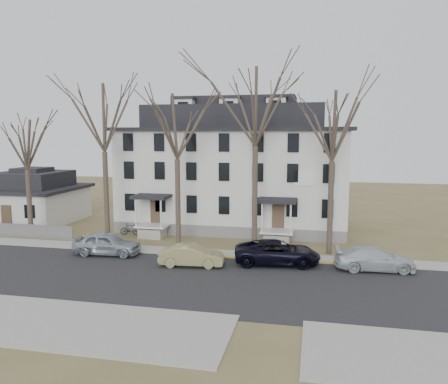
% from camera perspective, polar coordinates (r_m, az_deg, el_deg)
% --- Properties ---
extents(ground, '(120.00, 120.00, 0.00)m').
position_cam_1_polar(ground, '(24.37, -1.67, -13.29)').
color(ground, olive).
rests_on(ground, ground).
extents(main_road, '(120.00, 10.00, 0.04)m').
position_cam_1_polar(main_road, '(26.20, -0.63, -11.77)').
color(main_road, '#27272A').
rests_on(main_road, ground).
extents(far_sidewalk, '(120.00, 2.00, 0.08)m').
position_cam_1_polar(far_sidewalk, '(31.81, 1.73, -8.26)').
color(far_sidewalk, '#A09F97').
rests_on(far_sidewalk, ground).
extents(near_sidewalk_left, '(20.00, 5.00, 0.08)m').
position_cam_1_polar(near_sidewalk_left, '(23.39, -24.99, -14.94)').
color(near_sidewalk_left, '#A09F97').
rests_on(near_sidewalk_left, ground).
extents(yellow_curb, '(14.00, 0.25, 0.06)m').
position_cam_1_polar(yellow_curb, '(30.50, 10.83, -9.10)').
color(yellow_curb, gold).
rests_on(yellow_curb, ground).
extents(boarding_house, '(20.80, 12.36, 12.05)m').
position_cam_1_polar(boarding_house, '(40.89, 1.45, 2.94)').
color(boarding_house, slate).
rests_on(boarding_house, ground).
extents(small_house, '(8.70, 8.70, 5.00)m').
position_cam_1_polar(small_house, '(47.36, -23.58, -0.87)').
color(small_house, silver).
rests_on(small_house, ground).
extents(tree_far_left, '(8.40, 8.40, 13.72)m').
position_cam_1_polar(tree_far_left, '(35.92, -15.49, 9.96)').
color(tree_far_left, '#473B31').
rests_on(tree_far_left, ground).
extents(tree_mid_left, '(7.80, 7.80, 12.74)m').
position_cam_1_polar(tree_mid_left, '(33.58, -6.19, 9.10)').
color(tree_mid_left, '#473B31').
rests_on(tree_mid_left, ground).
extents(tree_center, '(9.00, 9.00, 14.70)m').
position_cam_1_polar(tree_center, '(32.32, 4.16, 11.82)').
color(tree_center, '#473B31').
rests_on(tree_center, ground).
extents(tree_mid_right, '(7.80, 7.80, 12.74)m').
position_cam_1_polar(tree_mid_right, '(31.97, 14.08, 9.00)').
color(tree_mid_right, '#473B31').
rests_on(tree_mid_right, ground).
extents(tree_bungalow, '(6.60, 6.60, 10.78)m').
position_cam_1_polar(tree_bungalow, '(39.56, -24.47, 6.09)').
color(tree_bungalow, '#473B31').
rests_on(tree_bungalow, ground).
extents(car_silver, '(4.96, 2.29, 1.65)m').
position_cam_1_polar(car_silver, '(32.73, -15.05, -6.58)').
color(car_silver, '#9FADB8').
rests_on(car_silver, ground).
extents(car_tan, '(4.40, 1.94, 1.40)m').
position_cam_1_polar(car_tan, '(29.14, -4.26, -8.34)').
color(car_tan, '#9B905C').
rests_on(car_tan, ground).
extents(car_navy, '(5.95, 3.26, 1.58)m').
position_cam_1_polar(car_navy, '(29.66, 6.98, -7.90)').
color(car_navy, black).
rests_on(car_navy, ground).
extents(car_white, '(5.19, 2.51, 1.45)m').
position_cam_1_polar(car_white, '(29.82, 19.06, -8.32)').
color(car_white, silver).
rests_on(car_white, ground).
extents(bicycle_left, '(1.77, 1.45, 0.91)m').
position_cam_1_polar(bicycle_left, '(38.58, -10.63, -4.87)').
color(bicycle_left, black).
rests_on(bicycle_left, ground).
extents(bicycle_right, '(1.73, 0.92, 1.00)m').
position_cam_1_polar(bicycle_right, '(38.63, -12.17, -4.82)').
color(bicycle_right, black).
rests_on(bicycle_right, ground).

